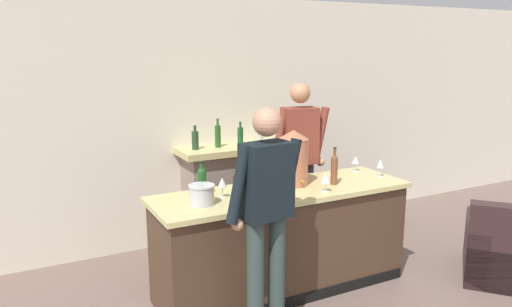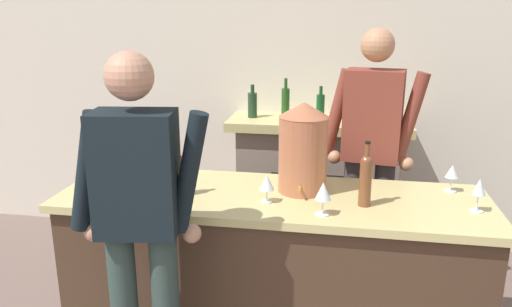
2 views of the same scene
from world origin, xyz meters
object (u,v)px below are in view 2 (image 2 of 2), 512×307
at_px(wine_glass_back_row, 452,173).
at_px(wine_glass_by_dispenser, 173,166).
at_px(wine_bottle_rose_blush, 366,178).
at_px(person_bartender, 370,156).
at_px(ice_bucket_steel, 131,177).
at_px(wine_bottle_merlot_tall, 179,173).
at_px(fireplace_stone, 317,185).
at_px(wine_bottle_port_short, 159,158).
at_px(person_customer, 140,228).
at_px(wine_glass_mid_counter, 323,192).
at_px(wine_glass_near_bucket, 479,189).
at_px(wine_glass_front_left, 267,183).
at_px(copper_dispenser, 303,147).

bearing_deg(wine_glass_back_row, wine_glass_by_dispenser, -172.80).
bearing_deg(wine_bottle_rose_blush, person_bartender, 85.04).
height_order(person_bartender, wine_glass_by_dispenser, person_bartender).
relative_size(ice_bucket_steel, wine_bottle_merlot_tall, 0.72).
bearing_deg(fireplace_stone, wine_bottle_merlot_tall, -116.56).
bearing_deg(wine_bottle_port_short, wine_bottle_merlot_tall, -50.00).
height_order(person_customer, wine_glass_mid_counter, person_customer).
bearing_deg(person_bartender, wine_bottle_merlot_tall, -146.21).
xyz_separation_m(person_customer, wine_glass_near_bucket, (1.58, 0.57, 0.09)).
height_order(fireplace_stone, wine_glass_front_left, fireplace_stone).
relative_size(copper_dispenser, wine_glass_mid_counter, 2.95).
xyz_separation_m(wine_bottle_merlot_tall, wine_glass_mid_counter, (0.80, -0.14, -0.01)).
bearing_deg(ice_bucket_steel, wine_bottle_port_short, 67.81).
bearing_deg(fireplace_stone, wine_glass_back_row, -53.07).
distance_m(person_customer, wine_bottle_port_short, 0.81).
distance_m(copper_dispenser, wine_bottle_merlot_tall, 0.70).
bearing_deg(person_customer, person_bartender, 49.01).
distance_m(person_customer, ice_bucket_steel, 0.63).
xyz_separation_m(person_customer, wine_bottle_rose_blush, (1.02, 0.55, 0.12)).
distance_m(wine_glass_back_row, wine_glass_by_dispenser, 1.58).
bearing_deg(wine_bottle_merlot_tall, person_bartender, 33.79).
distance_m(fireplace_stone, wine_glass_near_bucket, 1.69).
xyz_separation_m(fireplace_stone, wine_glass_back_row, (0.80, -1.07, 0.50)).
distance_m(wine_glass_mid_counter, wine_glass_front_left, 0.33).
height_order(person_bartender, copper_dispenser, person_bartender).
height_order(ice_bucket_steel, wine_glass_mid_counter, wine_glass_mid_counter).
relative_size(wine_bottle_merlot_tall, wine_glass_mid_counter, 1.70).
xyz_separation_m(wine_glass_near_bucket, wine_glass_front_left, (-1.08, -0.05, -0.02)).
bearing_deg(wine_bottle_port_short, wine_bottle_rose_blush, -10.46).
height_order(wine_glass_mid_counter, wine_glass_by_dispenser, wine_glass_by_dispenser).
relative_size(person_customer, wine_glass_back_row, 11.34).
bearing_deg(wine_glass_mid_counter, wine_glass_near_bucket, 12.80).
bearing_deg(copper_dispenser, wine_bottle_merlot_tall, -163.93).
bearing_deg(wine_bottle_merlot_tall, wine_glass_near_bucket, 1.37).
relative_size(person_bartender, wine_bottle_port_short, 6.10).
xyz_separation_m(wine_bottle_port_short, wine_glass_by_dispenser, (0.13, -0.12, -0.01)).
relative_size(wine_bottle_merlot_tall, wine_bottle_rose_blush, 0.84).
height_order(person_bartender, wine_bottle_port_short, person_bartender).
bearing_deg(wine_bottle_rose_blush, wine_glass_front_left, -175.59).
bearing_deg(person_customer, wine_glass_near_bucket, 19.66).
distance_m(copper_dispenser, wine_bottle_port_short, 0.88).
xyz_separation_m(wine_glass_front_left, wine_glass_by_dispenser, (-0.57, 0.14, 0.02)).
bearing_deg(wine_bottle_merlot_tall, wine_bottle_port_short, 130.00).
xyz_separation_m(person_customer, copper_dispenser, (0.68, 0.72, 0.22)).
bearing_deg(wine_bottle_port_short, wine_glass_back_row, 2.54).
distance_m(copper_dispenser, wine_bottle_rose_blush, 0.40).
xyz_separation_m(wine_glass_back_row, wine_glass_mid_counter, (-0.70, -0.46, 0.01)).
bearing_deg(wine_glass_front_left, person_bartender, 51.82).
bearing_deg(wine_glass_mid_counter, wine_bottle_merlot_tall, 170.10).
distance_m(fireplace_stone, wine_glass_by_dispenser, 1.57).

